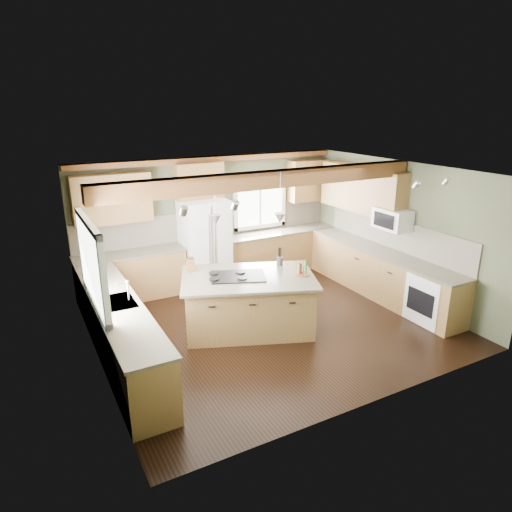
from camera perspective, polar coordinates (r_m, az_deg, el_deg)
floor at (r=7.93m, az=1.74°, el=-8.41°), size 5.60×5.60×0.00m
ceiling at (r=7.13m, az=1.95°, el=10.54°), size 5.60×5.60×0.00m
wall_back at (r=9.59m, az=-5.70°, el=4.63°), size 5.60×0.00×5.60m
wall_left at (r=6.56m, az=-19.85°, el=-3.07°), size 0.00×5.00×5.00m
wall_right at (r=9.11m, az=17.29°, el=3.13°), size 0.00×5.00×5.00m
ceiling_beam at (r=7.19m, az=1.74°, el=9.56°), size 5.55×0.26×0.26m
soffit_trim at (r=9.28m, az=-5.70°, el=11.96°), size 5.55×0.20×0.10m
backsplash_back at (r=9.60m, az=-5.64°, el=4.09°), size 5.58×0.03×0.58m
backsplash_right at (r=9.16m, az=16.95°, el=2.65°), size 0.03×3.70×0.58m
base_cab_back_left at (r=9.06m, az=-15.26°, el=-2.50°), size 2.02×0.60×0.88m
counter_back_left at (r=8.91m, az=-15.51°, el=0.26°), size 2.06×0.64×0.04m
base_cab_back_right at (r=10.22m, az=2.83°, el=0.57°), size 2.62×0.60×0.88m
counter_back_right at (r=10.08m, az=2.88°, el=3.05°), size 2.66×0.64×0.04m
base_cab_left at (r=7.00m, az=-16.71°, el=-9.10°), size 0.60×3.70×0.88m
counter_left at (r=6.80m, az=-17.06°, el=-5.66°), size 0.64×3.74×0.04m
base_cab_right at (r=9.20m, az=15.24°, el=-2.18°), size 0.60×3.70×0.88m
counter_right at (r=9.05m, az=15.48°, el=0.55°), size 0.64×3.74×0.04m
upper_cab_back_left at (r=8.73m, az=-17.58°, el=6.84°), size 1.40×0.35×0.90m
upper_cab_over_fridge at (r=9.15m, az=-7.19°, el=9.34°), size 0.96×0.35×0.70m
upper_cab_right at (r=9.49m, az=13.05°, el=8.11°), size 0.35×2.20×0.90m
upper_cab_back_corner at (r=10.40m, az=6.49°, el=9.35°), size 0.90×0.35×0.90m
window_left at (r=6.53m, az=-19.99°, el=-0.85°), size 0.04×1.60×1.05m
window_back at (r=10.00m, az=0.42°, el=6.78°), size 1.10×0.04×1.00m
sink at (r=6.80m, az=-17.07°, el=-5.62°), size 0.50×0.65×0.03m
faucet at (r=6.77m, az=-15.70°, el=-4.24°), size 0.02×0.02×0.28m
dishwasher at (r=5.89m, az=-13.79°, el=-14.54°), size 0.60×0.60×0.84m
oven at (r=8.38m, az=21.24°, el=-4.97°), size 0.60×0.72×0.84m
microwave at (r=8.86m, az=16.66°, el=4.44°), size 0.40×0.70×0.38m
pendant_left at (r=7.10m, az=-5.08°, el=4.51°), size 0.18×0.18×0.16m
pendant_right at (r=7.19m, az=2.99°, el=4.75°), size 0.18×0.18×0.16m
refrigerator at (r=9.25m, az=-6.41°, el=1.51°), size 0.90×0.74×1.80m
island at (r=7.61m, az=-0.95°, el=-5.94°), size 2.33×1.89×0.88m
island_top at (r=7.43m, az=-0.97°, el=-2.71°), size 2.50×2.06×0.04m
cooktop at (r=7.40m, az=-2.27°, el=-2.55°), size 1.03×0.86×0.02m
knife_block at (r=7.69m, az=-8.17°, el=-1.12°), size 0.15×0.13×0.22m
utensil_crock at (r=7.93m, az=2.98°, el=-0.62°), size 0.12×0.12×0.14m
bottle_tray at (r=7.50m, az=5.85°, el=-1.48°), size 0.26×0.26×0.23m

